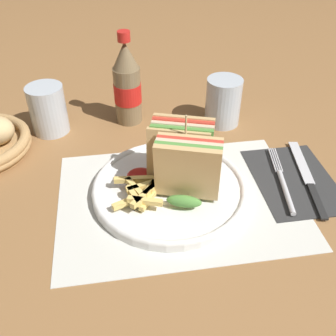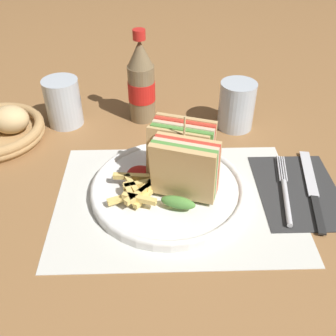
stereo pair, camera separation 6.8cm
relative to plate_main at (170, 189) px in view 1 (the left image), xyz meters
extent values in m
plane|color=olive|center=(0.01, 0.01, -0.01)|extent=(4.00, 4.00, 0.00)
cube|color=silver|center=(0.01, -0.02, -0.01)|extent=(0.41, 0.30, 0.00)
cylinder|color=white|center=(0.00, 0.00, 0.00)|extent=(0.27, 0.27, 0.01)
torus|color=white|center=(0.00, 0.00, 0.00)|extent=(0.27, 0.27, 0.01)
cube|color=tan|center=(0.02, -0.04, 0.06)|extent=(0.10, 0.05, 0.10)
cube|color=#518E3D|center=(0.02, -0.03, 0.06)|extent=(0.10, 0.05, 0.10)
cube|color=beige|center=(0.03, -0.02, 0.06)|extent=(0.10, 0.05, 0.10)
cube|color=red|center=(0.03, -0.01, 0.06)|extent=(0.10, 0.05, 0.10)
cube|color=tan|center=(0.03, 0.00, 0.06)|extent=(0.10, 0.05, 0.10)
ellipsoid|color=#518E3D|center=(0.02, -0.06, 0.02)|extent=(0.06, 0.04, 0.02)
cube|color=tan|center=(0.02, 0.00, 0.06)|extent=(0.10, 0.05, 0.10)
cube|color=#518E3D|center=(0.02, 0.01, 0.06)|extent=(0.10, 0.05, 0.10)
cube|color=beige|center=(0.02, 0.02, 0.06)|extent=(0.10, 0.05, 0.10)
cube|color=red|center=(0.03, 0.03, 0.06)|extent=(0.10, 0.05, 0.10)
cube|color=tan|center=(0.03, 0.04, 0.06)|extent=(0.10, 0.05, 0.10)
ellipsoid|color=#518E3D|center=(0.02, 0.00, 0.02)|extent=(0.06, 0.04, 0.02)
cylinder|color=tan|center=(0.02, 0.00, 0.08)|extent=(0.00, 0.00, 0.13)
cube|color=#E5C166|center=(-0.04, -0.03, 0.01)|extent=(0.04, 0.06, 0.01)
cube|color=#E5C166|center=(-0.07, -0.03, 0.01)|extent=(0.06, 0.03, 0.01)
cube|color=#E5C166|center=(-0.06, -0.01, 0.01)|extent=(0.01, 0.06, 0.01)
cube|color=#E5C166|center=(-0.02, -0.01, 0.02)|extent=(0.04, 0.04, 0.01)
cube|color=#E5C166|center=(-0.05, -0.05, 0.02)|extent=(0.06, 0.03, 0.01)
cube|color=#E5C166|center=(-0.03, -0.01, 0.02)|extent=(0.04, 0.05, 0.01)
cube|color=#E5C166|center=(-0.05, -0.04, 0.02)|extent=(0.05, 0.05, 0.01)
cube|color=#E5C166|center=(-0.06, -0.01, 0.02)|extent=(0.03, 0.05, 0.01)
cube|color=#E5C166|center=(-0.06, -0.03, 0.02)|extent=(0.02, 0.05, 0.01)
cube|color=#E5C166|center=(-0.05, -0.01, 0.02)|extent=(0.05, 0.02, 0.01)
cube|color=#E5C166|center=(-0.06, 0.00, 0.02)|extent=(0.07, 0.02, 0.01)
ellipsoid|color=maroon|center=(-0.05, 0.02, 0.02)|extent=(0.05, 0.04, 0.02)
cube|color=#2D2D2D|center=(0.23, 0.00, -0.01)|extent=(0.14, 0.20, 0.00)
cylinder|color=silver|center=(0.20, -0.04, 0.00)|extent=(0.03, 0.11, 0.01)
cylinder|color=silver|center=(0.21, 0.05, 0.00)|extent=(0.01, 0.07, 0.00)
cylinder|color=silver|center=(0.21, 0.05, 0.00)|extent=(0.01, 0.07, 0.00)
cylinder|color=silver|center=(0.21, 0.05, 0.00)|extent=(0.01, 0.07, 0.00)
cylinder|color=silver|center=(0.22, 0.05, 0.00)|extent=(0.01, 0.07, 0.00)
cube|color=black|center=(0.24, -0.06, 0.00)|extent=(0.03, 0.09, 0.00)
cube|color=silver|center=(0.26, 0.04, 0.00)|extent=(0.04, 0.13, 0.00)
cylinder|color=#7A6647|center=(-0.05, 0.25, 0.05)|extent=(0.06, 0.06, 0.12)
cylinder|color=red|center=(-0.05, 0.25, 0.06)|extent=(0.06, 0.06, 0.04)
cone|color=#7A6647|center=(-0.05, 0.25, 0.14)|extent=(0.05, 0.05, 0.06)
cylinder|color=red|center=(-0.05, 0.25, 0.18)|extent=(0.03, 0.03, 0.02)
cylinder|color=silver|center=(0.15, 0.21, 0.04)|extent=(0.08, 0.08, 0.10)
cylinder|color=black|center=(0.15, 0.21, 0.01)|extent=(0.07, 0.07, 0.04)
cylinder|color=silver|center=(-0.22, 0.24, 0.04)|extent=(0.08, 0.08, 0.10)
camera|label=1|loc=(-0.08, -0.50, 0.45)|focal=42.00mm
camera|label=2|loc=(-0.01, -0.51, 0.45)|focal=42.00mm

